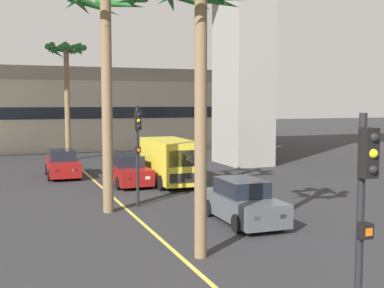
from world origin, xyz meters
TOP-DOWN VIEW (x-y plane):
  - lane_stripe_center at (0.00, 24.00)m, footprint 0.14×56.00m
  - pier_building_backdrop at (0.00, 48.81)m, footprint 38.91×8.04m
  - car_queue_front at (3.46, 17.91)m, footprint 1.89×4.13m
  - car_queue_second at (-1.47, 31.31)m, footprint 1.90×4.13m
  - car_queue_third at (1.42, 27.32)m, footprint 1.94×4.15m
  - delivery_van at (3.58, 26.57)m, footprint 2.22×5.28m
  - traffic_light_median_near at (0.60, 8.18)m, footprint 0.24×0.37m
  - traffic_light_median_far at (0.56, 21.71)m, footprint 0.24×0.37m
  - palm_tree_near_median at (0.52, 14.68)m, footprint 2.78×2.79m
  - palm_tree_mid_median at (-0.75, 21.24)m, footprint 3.46×3.46m
  - palm_tree_far_median at (-0.18, 39.64)m, footprint 3.12×3.11m

SIDE VIEW (x-z plane):
  - lane_stripe_center at x=0.00m, z-range 0.00..0.01m
  - car_queue_front at x=3.46m, z-range -0.06..1.50m
  - car_queue_second at x=-1.47m, z-range -0.06..1.50m
  - car_queue_third at x=1.42m, z-range -0.06..1.50m
  - delivery_van at x=3.58m, z-range 0.11..2.47m
  - traffic_light_median_near at x=0.60m, z-range 0.61..4.81m
  - traffic_light_median_far at x=0.56m, z-range 0.61..4.81m
  - pier_building_backdrop at x=0.00m, z-range -0.06..7.33m
  - palm_tree_near_median at x=0.52m, z-range 2.46..10.30m
  - palm_tree_mid_median at x=-0.75m, z-range 2.59..11.39m
  - palm_tree_far_median at x=-0.18m, z-range 2.68..11.41m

